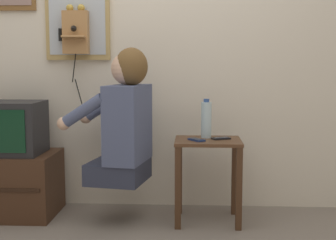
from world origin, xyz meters
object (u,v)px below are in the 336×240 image
at_px(person, 124,120).
at_px(cell_phone_spare, 221,138).
at_px(wall_phone_antique, 76,32).
at_px(wall_mirror, 77,7).
at_px(cell_phone_held, 196,140).
at_px(water_bottle, 206,119).
at_px(television, 4,128).

distance_m(person, cell_phone_spare, 0.67).
xyz_separation_m(wall_phone_antique, wall_mirror, (0.00, 0.04, 0.18)).
bearing_deg(cell_phone_held, wall_phone_antique, 123.77).
xyz_separation_m(cell_phone_spare, water_bottle, (-0.10, 0.07, 0.12)).
xyz_separation_m(television, cell_phone_spare, (1.52, -0.04, -0.06)).
xyz_separation_m(wall_phone_antique, water_bottle, (0.95, -0.22, -0.62)).
height_order(wall_phone_antique, cell_phone_held, wall_phone_antique).
relative_size(person, wall_phone_antique, 1.23).
bearing_deg(television, cell_phone_held, -4.30).
bearing_deg(cell_phone_spare, wall_mirror, -131.40).
distance_m(television, wall_mirror, 1.03).
xyz_separation_m(wall_phone_antique, cell_phone_held, (0.88, -0.35, -0.74)).
relative_size(wall_mirror, cell_phone_spare, 5.64).
relative_size(cell_phone_held, cell_phone_spare, 0.99).
bearing_deg(wall_phone_antique, cell_phone_spare, -14.99).
bearing_deg(water_bottle, wall_phone_antique, 167.23).
bearing_deg(wall_mirror, television, -148.82).
relative_size(wall_mirror, water_bottle, 2.88).
height_order(television, wall_mirror, wall_mirror).
distance_m(wall_phone_antique, wall_mirror, 0.19).
height_order(wall_phone_antique, wall_mirror, wall_mirror).
height_order(wall_phone_antique, water_bottle, wall_phone_antique).
distance_m(person, wall_mirror, 0.97).
bearing_deg(wall_mirror, cell_phone_spare, -17.13).
xyz_separation_m(television, wall_phone_antique, (0.47, 0.25, 0.68)).
height_order(wall_mirror, cell_phone_held, wall_mirror).
distance_m(wall_mirror, cell_phone_held, 1.33).
bearing_deg(person, water_bottle, -66.09).
xyz_separation_m(person, cell_phone_spare, (0.65, 0.06, -0.13)).
distance_m(person, wall_phone_antique, 0.81).
xyz_separation_m(wall_mirror, cell_phone_held, (0.88, -0.39, -0.92)).
height_order(person, water_bottle, person).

